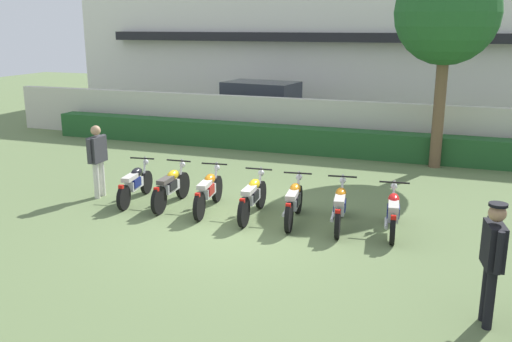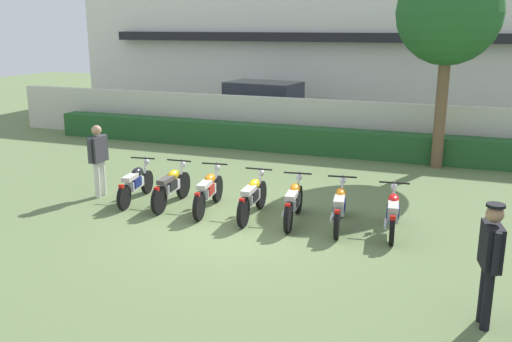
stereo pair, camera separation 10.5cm
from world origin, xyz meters
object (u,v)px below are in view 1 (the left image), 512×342
parked_car (265,107)px  motorcycle_in_row_0 (135,183)px  motorcycle_in_row_3 (253,197)px  motorcycle_in_row_6 (393,212)px  motorcycle_in_row_1 (171,187)px  officer_0 (493,254)px  tree_near_inspector (447,14)px  inspector_person (97,155)px  motorcycle_in_row_2 (208,191)px  motorcycle_in_row_5 (340,206)px  motorcycle_in_row_4 (294,201)px

parked_car → motorcycle_in_row_0: 9.46m
motorcycle_in_row_3 → motorcycle_in_row_6: 2.93m
motorcycle_in_row_1 → motorcycle_in_row_6: size_ratio=1.06×
officer_0 → tree_near_inspector: bearing=-93.1°
inspector_person → officer_0: (8.52, -3.19, 0.01)m
motorcycle_in_row_1 → motorcycle_in_row_2: (0.94, -0.02, -0.00)m
motorcycle_in_row_5 → officer_0: officer_0 is taller
parked_car → motorcycle_in_row_4: bearing=-60.0°
motorcycle_in_row_0 → motorcycle_in_row_2: motorcycle_in_row_2 is taller
parked_car → motorcycle_in_row_4: 10.35m
officer_0 → motorcycle_in_row_1: bearing=-36.0°
motorcycle_in_row_6 → parked_car: bearing=25.5°
motorcycle_in_row_5 → officer_0: (2.69, -3.13, 0.61)m
motorcycle_in_row_0 → officer_0: bearing=-120.9°
motorcycle_in_row_3 → officer_0: (4.57, -3.08, 0.60)m
tree_near_inspector → motorcycle_in_row_0: 9.46m
motorcycle_in_row_3 → motorcycle_in_row_1: bearing=83.6°
motorcycle_in_row_1 → officer_0: officer_0 is taller
tree_near_inspector → motorcycle_in_row_0: size_ratio=3.10×
motorcycle_in_row_1 → motorcycle_in_row_2: bearing=-94.0°
motorcycle_in_row_1 → motorcycle_in_row_5: size_ratio=0.98×
motorcycle_in_row_3 → motorcycle_in_row_5: 1.88m
tree_near_inspector → motorcycle_in_row_1: bearing=-133.3°
parked_car → motorcycle_in_row_0: (0.09, -9.45, -0.50)m
parked_car → motorcycle_in_row_3: (3.04, -9.54, -0.48)m
motorcycle_in_row_3 → motorcycle_in_row_0: bearing=84.5°
motorcycle_in_row_6 → inspector_person: inspector_person is taller
motorcycle_in_row_0 → motorcycle_in_row_5: (4.83, -0.04, 0.00)m
officer_0 → motorcycle_in_row_2: bearing=-39.4°
motorcycle_in_row_5 → inspector_person: size_ratio=1.10×
motorcycle_in_row_1 → motorcycle_in_row_5: bearing=-93.5°
motorcycle_in_row_3 → motorcycle_in_row_5: (1.88, 0.05, -0.01)m
motorcycle_in_row_5 → motorcycle_in_row_4: bearing=85.3°
motorcycle_in_row_3 → motorcycle_in_row_2: bearing=82.2°
motorcycle_in_row_0 → motorcycle_in_row_4: 3.87m
parked_car → motorcycle_in_row_4: (3.96, -9.55, -0.49)m
motorcycle_in_row_3 → inspector_person: 3.99m
parked_car → inspector_person: bearing=-88.1°
inspector_person → tree_near_inspector: bearing=38.0°
motorcycle_in_row_0 → tree_near_inspector: bearing=-55.8°
motorcycle_in_row_1 → motorcycle_in_row_4: (2.93, -0.10, -0.00)m
motorcycle_in_row_4 → motorcycle_in_row_6: bearing=-95.1°
motorcycle_in_row_3 → motorcycle_in_row_6: size_ratio=1.07×
motorcycle_in_row_4 → motorcycle_in_row_0: bearing=81.6°
motorcycle_in_row_0 → inspector_person: (-1.00, 0.02, 0.60)m
motorcycle_in_row_5 → inspector_person: (-5.83, 0.06, 0.59)m
motorcycle_in_row_2 → inspector_person: (-2.88, 0.04, 0.58)m
motorcycle_in_row_0 → motorcycle_in_row_5: motorcycle_in_row_5 is taller
officer_0 → motorcycle_in_row_6: bearing=-72.6°
motorcycle_in_row_0 → motorcycle_in_row_6: size_ratio=1.04×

